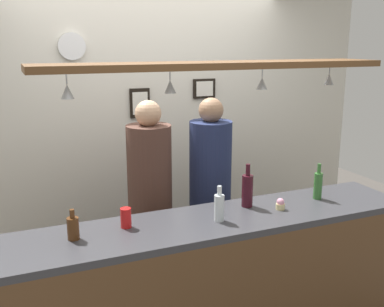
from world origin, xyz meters
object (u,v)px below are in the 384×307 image
(bottle_beer_green_import, at_px, (318,185))
(drink_can, at_px, (126,218))
(picture_frame_upper_small, at_px, (204,89))
(bottle_beer_brown_stubby, at_px, (73,228))
(wall_clock, at_px, (72,46))
(person_left_brown_shirt, at_px, (150,186))
(picture_frame_crest, at_px, (140,103))
(person_right_navy_shirt, at_px, (210,179))
(cupcake, at_px, (280,204))
(bottle_wine_dark_red, at_px, (247,190))
(bottle_soda_clear, at_px, (219,207))

(bottle_beer_green_import, xyz_separation_m, drink_can, (-1.40, 0.03, -0.04))
(picture_frame_upper_small, bearing_deg, bottle_beer_brown_stubby, -136.28)
(bottle_beer_green_import, height_order, drink_can, bottle_beer_green_import)
(bottle_beer_brown_stubby, relative_size, wall_clock, 0.82)
(person_left_brown_shirt, bearing_deg, picture_frame_crest, 78.68)
(person_right_navy_shirt, relative_size, picture_frame_crest, 6.41)
(bottle_beer_brown_stubby, xyz_separation_m, wall_clock, (0.25, 1.37, 0.99))
(bottle_beer_brown_stubby, distance_m, cupcake, 1.36)
(drink_can, bearing_deg, person_left_brown_shirt, 61.23)
(bottle_beer_green_import, relative_size, wall_clock, 1.18)
(cupcake, bearing_deg, bottle_beer_green_import, 11.86)
(drink_can, xyz_separation_m, wall_clock, (-0.07, 1.32, 1.00))
(drink_can, bearing_deg, picture_frame_crest, 69.63)
(bottle_wine_dark_red, relative_size, picture_frame_crest, 1.15)
(person_right_navy_shirt, relative_size, cupcake, 21.37)
(bottle_beer_green_import, bearing_deg, person_right_navy_shirt, 128.00)
(bottle_beer_green_import, relative_size, drink_can, 2.13)
(bottle_beer_brown_stubby, xyz_separation_m, bottle_beer_green_import, (1.72, 0.02, 0.03))
(person_right_navy_shirt, xyz_separation_m, drink_can, (-0.87, -0.65, 0.05))
(picture_frame_upper_small, bearing_deg, drink_can, -130.15)
(bottle_beer_green_import, distance_m, cupcake, 0.38)
(bottle_soda_clear, xyz_separation_m, bottle_beer_green_import, (0.83, 0.10, 0.01))
(cupcake, relative_size, picture_frame_upper_small, 0.35)
(bottle_wine_dark_red, relative_size, cupcake, 3.85)
(cupcake, xyz_separation_m, picture_frame_upper_small, (0.08, 1.43, 0.64))
(person_left_brown_shirt, bearing_deg, bottle_soda_clear, -74.92)
(person_right_navy_shirt, xyz_separation_m, bottle_soda_clear, (-0.30, -0.78, 0.08))
(bottle_beer_brown_stubby, bearing_deg, cupcake, -2.43)
(person_right_navy_shirt, distance_m, picture_frame_crest, 0.95)
(bottle_soda_clear, bearing_deg, wall_clock, 113.67)
(drink_can, distance_m, cupcake, 1.04)
(bottle_beer_brown_stubby, relative_size, cupcake, 2.31)
(bottle_beer_brown_stubby, xyz_separation_m, picture_frame_upper_small, (1.43, 1.37, 0.61))
(cupcake, relative_size, wall_clock, 0.35)
(wall_clock, bearing_deg, bottle_soda_clear, -66.33)
(person_right_navy_shirt, relative_size, bottle_wine_dark_red, 5.56)
(bottle_beer_green_import, bearing_deg, drink_can, 178.74)
(bottle_wine_dark_red, bearing_deg, bottle_soda_clear, -151.41)
(bottle_soda_clear, height_order, picture_frame_crest, picture_frame_crest)
(bottle_beer_green_import, relative_size, picture_frame_crest, 1.00)
(person_right_navy_shirt, distance_m, wall_clock, 1.56)
(bottle_beer_brown_stubby, relative_size, bottle_beer_green_import, 0.69)
(bottle_wine_dark_red, relative_size, bottle_beer_brown_stubby, 1.67)
(cupcake, bearing_deg, drink_can, 174.06)
(picture_frame_upper_small, bearing_deg, bottle_wine_dark_red, -101.33)
(person_left_brown_shirt, distance_m, bottle_beer_green_import, 1.25)
(person_right_navy_shirt, relative_size, bottle_beer_brown_stubby, 9.26)
(bottle_wine_dark_red, xyz_separation_m, picture_frame_upper_small, (0.26, 1.29, 0.56))
(bottle_soda_clear, distance_m, wall_clock, 1.85)
(bottle_wine_dark_red, xyz_separation_m, drink_can, (-0.86, -0.03, -0.06))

